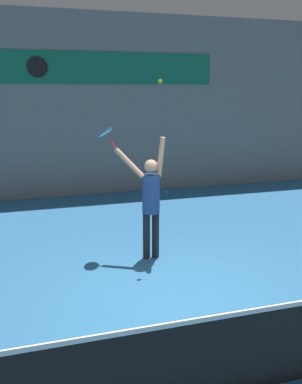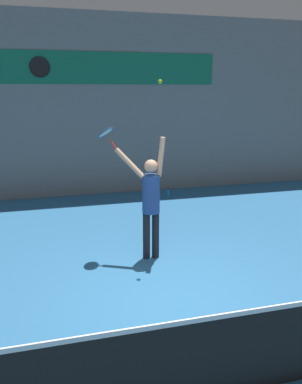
{
  "view_description": "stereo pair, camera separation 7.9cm",
  "coord_description": "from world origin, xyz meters",
  "px_view_note": "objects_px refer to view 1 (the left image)",
  "views": [
    {
      "loc": [
        -1.63,
        -4.41,
        2.98
      ],
      "look_at": [
        0.03,
        1.69,
        1.25
      ],
      "focal_mm": 35.0,
      "sensor_mm": 36.0,
      "label": 1
    },
    {
      "loc": [
        -1.55,
        -4.43,
        2.98
      ],
      "look_at": [
        0.03,
        1.69,
        1.25
      ],
      "focal_mm": 35.0,
      "sensor_mm": 36.0,
      "label": 2
    }
  ],
  "objects_px": {
    "tennis_player": "(150,199)",
    "tennis_racket": "(106,134)",
    "tennis_ball": "(160,82)",
    "scoreboard_clock": "(37,67)",
    "water_bottle": "(166,193)"
  },
  "relations": [
    {
      "from": "tennis_player",
      "to": "tennis_racket",
      "type": "height_order",
      "value": "tennis_racket"
    },
    {
      "from": "tennis_ball",
      "to": "tennis_racket",
      "type": "bearing_deg",
      "value": 149.45
    },
    {
      "from": "scoreboard_clock",
      "to": "tennis_ball",
      "type": "relative_size",
      "value": 7.67
    },
    {
      "from": "tennis_racket",
      "to": "tennis_ball",
      "type": "bearing_deg",
      "value": -30.55
    },
    {
      "from": "tennis_racket",
      "to": "tennis_ball",
      "type": "distance_m",
      "value": 1.3
    },
    {
      "from": "scoreboard_clock",
      "to": "tennis_ball",
      "type": "height_order",
      "value": "scoreboard_clock"
    },
    {
      "from": "water_bottle",
      "to": "tennis_ball",
      "type": "bearing_deg",
      "value": -109.37
    },
    {
      "from": "tennis_ball",
      "to": "tennis_player",
      "type": "bearing_deg",
      "value": 159.41
    },
    {
      "from": "tennis_racket",
      "to": "tennis_ball",
      "type": "relative_size",
      "value": 6.1
    },
    {
      "from": "tennis_player",
      "to": "scoreboard_clock",
      "type": "bearing_deg",
      "value": 111.64
    },
    {
      "from": "tennis_racket",
      "to": "water_bottle",
      "type": "xyz_separation_m",
      "value": [
        2.19,
        3.36,
        -2.13
      ]
    },
    {
      "from": "tennis_racket",
      "to": "tennis_player",
      "type": "bearing_deg",
      "value": -32.48
    },
    {
      "from": "tennis_ball",
      "to": "scoreboard_clock",
      "type": "bearing_deg",
      "value": 112.97
    },
    {
      "from": "tennis_player",
      "to": "tennis_ball",
      "type": "relative_size",
      "value": 31.73
    },
    {
      "from": "water_bottle",
      "to": "tennis_player",
      "type": "bearing_deg",
      "value": -111.59
    }
  ]
}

